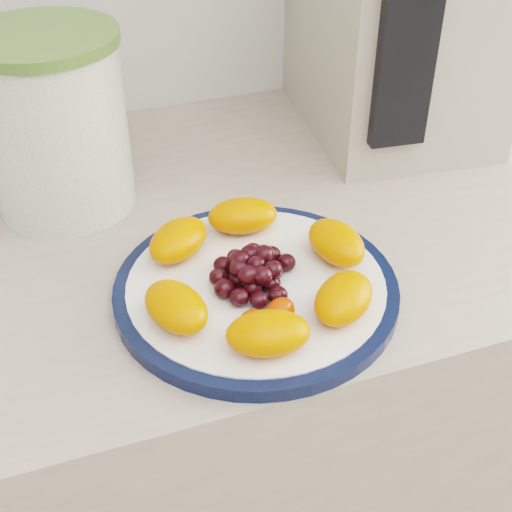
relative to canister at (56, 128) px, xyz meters
name	(u,v)px	position (x,y,z in m)	size (l,w,h in m)	color
counter	(247,445)	(0.20, -0.08, -0.55)	(3.50, 0.60, 0.90)	#B0A091
cabinet_face	(248,457)	(0.20, -0.08, -0.58)	(3.48, 0.58, 0.84)	brown
plate_rim	(256,290)	(0.15, -0.24, -0.09)	(0.28, 0.28, 0.01)	#0B1536
plate_face	(256,289)	(0.15, -0.24, -0.09)	(0.26, 0.26, 0.02)	white
canister	(56,128)	(0.00, 0.00, 0.00)	(0.16, 0.16, 0.19)	#4C6318
canister_lid	(39,38)	(0.00, 0.00, 0.10)	(0.17, 0.17, 0.01)	#517232
appliance_panel	(410,22)	(0.39, -0.09, 0.10)	(0.07, 0.02, 0.29)	black
fruit_plate	(257,271)	(0.15, -0.25, -0.06)	(0.25, 0.25, 0.04)	#FC5E00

